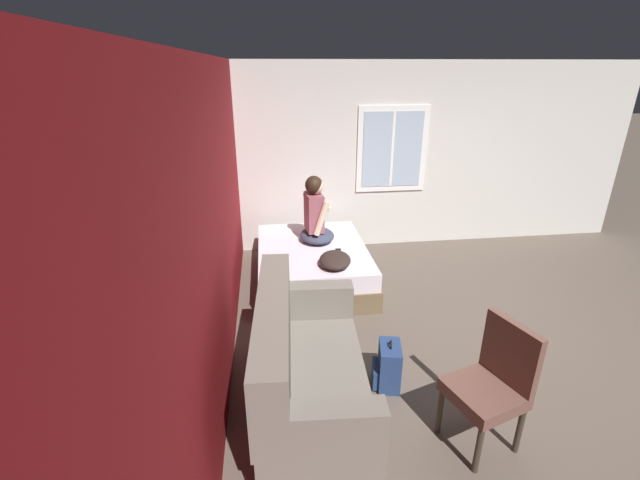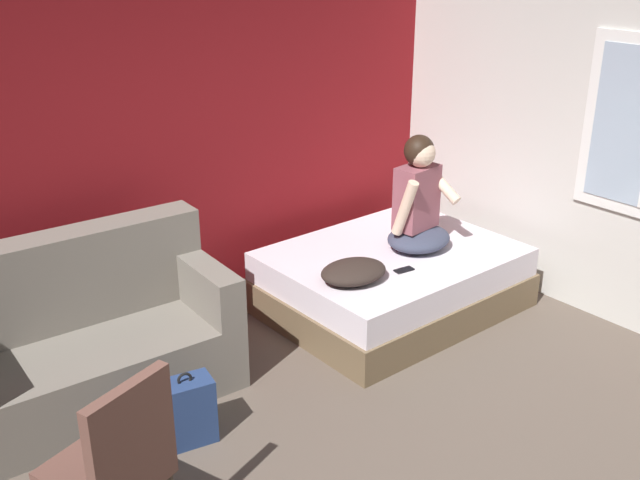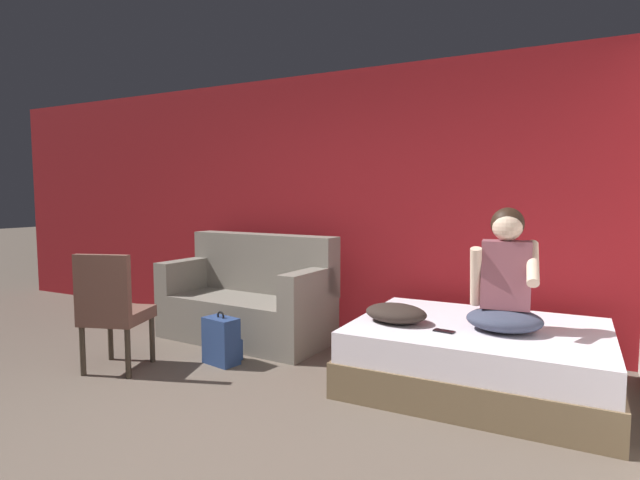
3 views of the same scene
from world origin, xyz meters
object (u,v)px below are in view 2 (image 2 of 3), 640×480
object	(u,v)px
bed	(392,280)
side_chair	(114,463)
person_seated	(418,204)
couch	(88,342)
cell_phone	(404,270)
backpack	(187,412)
throw_pillow	(354,272)

from	to	relation	value
bed	side_chair	xyz separation A→B (m)	(-2.71, -0.99, 0.30)
person_seated	side_chair	bearing A→B (deg)	-162.27
couch	cell_phone	world-z (taller)	couch
person_seated	backpack	world-z (taller)	person_seated
throw_pillow	bed	bearing A→B (deg)	19.14
backpack	throw_pillow	bearing A→B (deg)	9.03
couch	side_chair	size ratio (longest dim) A/B	1.78
cell_phone	person_seated	bearing A→B (deg)	-49.10
side_chair	bed	bearing A→B (deg)	20.11
person_seated	throw_pillow	xyz separation A→B (m)	(-0.76, -0.13, -0.29)
side_chair	backpack	distance (m)	0.93
couch	person_seated	world-z (taller)	person_seated
person_seated	backpack	size ratio (longest dim) A/B	1.91
side_chair	throw_pillow	size ratio (longest dim) A/B	2.04
bed	person_seated	distance (m)	0.63
side_chair	couch	bearing A→B (deg)	71.97
side_chair	person_seated	xyz separation A→B (m)	(2.90, 0.93, 0.30)
couch	throw_pillow	distance (m)	1.79
bed	throw_pillow	bearing A→B (deg)	-160.86
person_seated	cell_phone	xyz separation A→B (m)	(-0.37, -0.24, -0.35)
bed	side_chair	distance (m)	2.91
side_chair	cell_phone	bearing A→B (deg)	15.26
side_chair	throw_pillow	bearing A→B (deg)	20.38
bed	couch	distance (m)	2.31
backpack	bed	bearing A→B (deg)	11.97
side_chair	backpack	xyz separation A→B (m)	(0.66, 0.56, -0.34)
bed	couch	xyz separation A→B (m)	(-2.29, 0.32, 0.16)
couch	person_seated	distance (m)	2.54
bed	backpack	size ratio (longest dim) A/B	4.00
throw_pillow	backpack	bearing A→B (deg)	-170.97
couch	cell_phone	size ratio (longest dim) A/B	12.13
person_seated	throw_pillow	distance (m)	0.82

